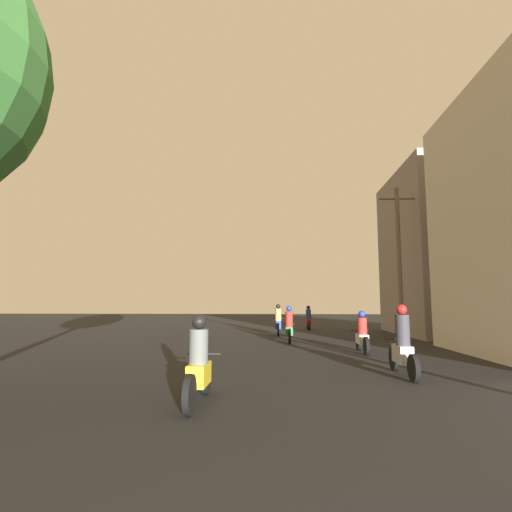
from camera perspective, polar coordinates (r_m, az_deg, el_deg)
The scene contains 8 objects.
motorcycle_yellow at distance 7.04m, azimuth -8.17°, elevation -15.44°, with size 0.60×2.00×1.48m.
motorcycle_silver at distance 10.05m, azimuth 20.20°, elevation -12.12°, with size 0.60×2.09×1.64m.
motorcycle_white at distance 14.19m, azimuth 14.92°, elevation -10.94°, with size 0.60×1.91×1.41m.
motorcycle_green at distance 17.36m, azimuth 4.76°, elevation -10.15°, with size 0.60×1.93×1.55m.
motorcycle_blue at distance 21.16m, azimuth 3.20°, elevation -9.48°, with size 0.60×2.11×1.61m.
motorcycle_red at distance 25.58m, azimuth 7.50°, elevation -9.04°, with size 0.60×1.95×1.51m.
building_right_far at distance 23.77m, azimuth 25.19°, elevation 0.47°, with size 5.00×7.78×8.76m.
utility_pole_far at distance 19.06m, azimuth 19.77°, elevation -0.45°, with size 1.60×0.20×6.91m.
Camera 1 is at (-0.49, -0.06, 1.68)m, focal length 28.00 mm.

